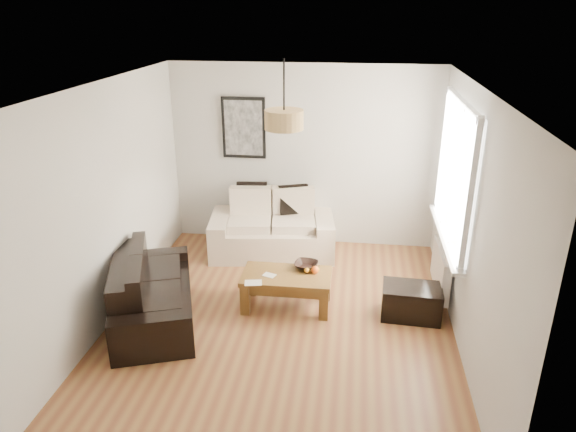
# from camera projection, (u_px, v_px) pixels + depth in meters

# --- Properties ---
(floor) EXTENTS (4.50, 4.50, 0.00)m
(floor) POSITION_uv_depth(u_px,v_px,m) (281.00, 322.00, 5.89)
(floor) COLOR brown
(floor) RESTS_ON ground
(ceiling) EXTENTS (3.80, 4.50, 0.00)m
(ceiling) POSITION_uv_depth(u_px,v_px,m) (279.00, 87.00, 4.91)
(ceiling) COLOR white
(ceiling) RESTS_ON floor
(wall_back) EXTENTS (3.80, 0.04, 2.60)m
(wall_back) POSITION_uv_depth(u_px,v_px,m) (303.00, 157.00, 7.47)
(wall_back) COLOR silver
(wall_back) RESTS_ON floor
(wall_front) EXTENTS (3.80, 0.04, 2.60)m
(wall_front) POSITION_uv_depth(u_px,v_px,m) (228.00, 346.00, 3.34)
(wall_front) COLOR silver
(wall_front) RESTS_ON floor
(wall_left) EXTENTS (0.04, 4.50, 2.60)m
(wall_left) POSITION_uv_depth(u_px,v_px,m) (106.00, 206.00, 5.64)
(wall_left) COLOR silver
(wall_left) RESTS_ON floor
(wall_right) EXTENTS (0.04, 4.50, 2.60)m
(wall_right) POSITION_uv_depth(u_px,v_px,m) (470.00, 225.00, 5.17)
(wall_right) COLOR silver
(wall_right) RESTS_ON floor
(window_bay) EXTENTS (0.14, 1.90, 1.60)m
(window_bay) POSITION_uv_depth(u_px,v_px,m) (457.00, 172.00, 5.79)
(window_bay) COLOR white
(window_bay) RESTS_ON wall_right
(radiator) EXTENTS (0.10, 0.90, 0.52)m
(radiator) POSITION_uv_depth(u_px,v_px,m) (441.00, 269.00, 6.26)
(radiator) COLOR white
(radiator) RESTS_ON wall_right
(poster) EXTENTS (0.62, 0.04, 0.87)m
(poster) POSITION_uv_depth(u_px,v_px,m) (244.00, 128.00, 7.40)
(poster) COLOR black
(poster) RESTS_ON wall_back
(pendant_shade) EXTENTS (0.40, 0.40, 0.20)m
(pendant_shade) POSITION_uv_depth(u_px,v_px,m) (284.00, 120.00, 5.33)
(pendant_shade) COLOR tan
(pendant_shade) RESTS_ON ceiling
(loveseat_cream) EXTENTS (1.83, 1.16, 0.86)m
(loveseat_cream) POSITION_uv_depth(u_px,v_px,m) (272.00, 224.00, 7.41)
(loveseat_cream) COLOR beige
(loveseat_cream) RESTS_ON floor
(sofa_leather) EXTENTS (1.34, 1.87, 0.73)m
(sofa_leather) POSITION_uv_depth(u_px,v_px,m) (153.00, 290.00, 5.84)
(sofa_leather) COLOR black
(sofa_leather) RESTS_ON floor
(coffee_table) EXTENTS (1.04, 0.57, 0.42)m
(coffee_table) POSITION_uv_depth(u_px,v_px,m) (287.00, 290.00, 6.13)
(coffee_table) COLOR brown
(coffee_table) RESTS_ON floor
(ottoman) EXTENTS (0.68, 0.46, 0.38)m
(ottoman) POSITION_uv_depth(u_px,v_px,m) (411.00, 302.00, 5.94)
(ottoman) COLOR black
(ottoman) RESTS_ON floor
(cushion_left) EXTENTS (0.44, 0.18, 0.43)m
(cushion_left) POSITION_uv_depth(u_px,v_px,m) (252.00, 197.00, 7.52)
(cushion_left) COLOR black
(cushion_left) RESTS_ON loveseat_cream
(cushion_right) EXTENTS (0.43, 0.27, 0.41)m
(cushion_right) POSITION_uv_depth(u_px,v_px,m) (294.00, 199.00, 7.45)
(cushion_right) COLOR black
(cushion_right) RESTS_ON loveseat_cream
(fruit_bowl) EXTENTS (0.31, 0.31, 0.07)m
(fruit_bowl) POSITION_uv_depth(u_px,v_px,m) (306.00, 265.00, 6.19)
(fruit_bowl) COLOR black
(fruit_bowl) RESTS_ON coffee_table
(orange_a) EXTENTS (0.10, 0.10, 0.09)m
(orange_a) POSITION_uv_depth(u_px,v_px,m) (315.00, 270.00, 6.07)
(orange_a) COLOR #FF5F15
(orange_a) RESTS_ON fruit_bowl
(orange_b) EXTENTS (0.08, 0.08, 0.07)m
(orange_b) POSITION_uv_depth(u_px,v_px,m) (316.00, 270.00, 6.08)
(orange_b) COLOR orange
(orange_b) RESTS_ON fruit_bowl
(orange_c) EXTENTS (0.07, 0.07, 0.06)m
(orange_c) POSITION_uv_depth(u_px,v_px,m) (307.00, 270.00, 6.06)
(orange_c) COLOR #FFA115
(orange_c) RESTS_ON fruit_bowl
(papers) EXTENTS (0.21, 0.17, 0.01)m
(papers) POSITION_uv_depth(u_px,v_px,m) (253.00, 283.00, 5.86)
(papers) COLOR beige
(papers) RESTS_ON coffee_table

